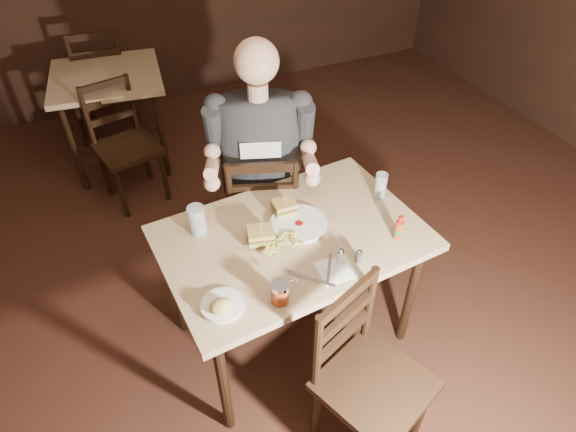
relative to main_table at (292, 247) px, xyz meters
name	(u,v)px	position (x,y,z in m)	size (l,w,h in m)	color
room_shell	(357,155)	(0.09, -0.33, 0.71)	(7.00, 7.00, 7.00)	black
main_table	(292,247)	(0.00, 0.00, 0.00)	(1.29, 0.91, 0.77)	tan
bg_table	(108,85)	(-0.55, 2.17, -0.01)	(0.89, 0.89, 0.77)	tan
chair_far	(263,209)	(0.07, 0.57, -0.22)	(0.43, 0.47, 0.94)	black
chair_near	(375,385)	(0.07, -0.69, -0.24)	(0.42, 0.46, 0.91)	black
bg_chair_far	(104,80)	(-0.55, 2.72, -0.21)	(0.45, 0.49, 0.97)	black
bg_chair_near	(128,148)	(-0.55, 1.62, -0.25)	(0.41, 0.45, 0.89)	black
diner	(260,138)	(0.05, 0.52, 0.30)	(0.59, 0.46, 1.02)	#282A2C
dinner_plate	(299,224)	(0.06, 0.05, 0.09)	(0.27, 0.27, 0.02)	white
sandwich_left	(261,231)	(-0.15, 0.02, 0.15)	(0.12, 0.10, 0.10)	tan
sandwich_right	(284,204)	(0.03, 0.16, 0.14)	(0.11, 0.09, 0.10)	tan
fries_pile	(279,242)	(-0.09, -0.05, 0.11)	(0.23, 0.16, 0.04)	#DDD069
ketchup_dollop	(299,223)	(0.05, 0.04, 0.10)	(0.04, 0.04, 0.01)	maroon
glass_left	(197,220)	(-0.40, 0.20, 0.15)	(0.08, 0.08, 0.15)	silver
glass_right	(381,185)	(0.53, 0.08, 0.15)	(0.06, 0.06, 0.14)	silver
hot_sauce	(399,227)	(0.44, -0.22, 0.15)	(0.04, 0.04, 0.13)	#8F3510
salt_shaker	(340,256)	(0.12, -0.24, 0.11)	(0.04, 0.04, 0.07)	white
pepper_shaker	(359,256)	(0.20, -0.27, 0.11)	(0.03, 0.03, 0.06)	#38332D
syrup_dispenser	(280,293)	(-0.21, -0.34, 0.13)	(0.08, 0.08, 0.10)	#8F3510
napkin	(336,270)	(0.08, -0.28, 0.08)	(0.16, 0.15, 0.00)	white
knife	(311,278)	(-0.04, -0.29, 0.09)	(0.01, 0.22, 0.01)	silver
fork	(329,268)	(0.06, -0.26, 0.09)	(0.01, 0.18, 0.01)	silver
side_plate	(222,306)	(-0.44, -0.27, 0.09)	(0.17, 0.17, 0.01)	white
bread_roll	(221,306)	(-0.45, -0.30, 0.12)	(0.09, 0.08, 0.06)	tan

